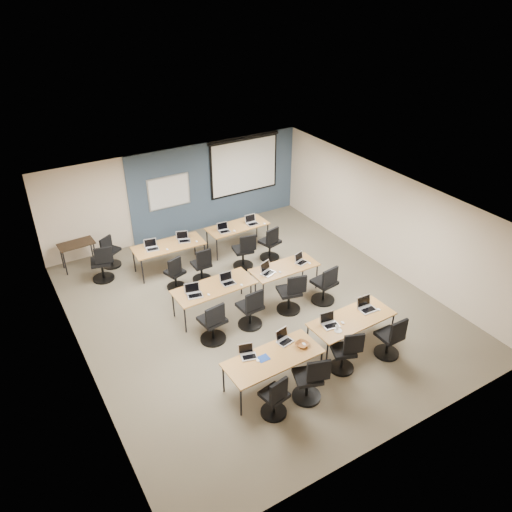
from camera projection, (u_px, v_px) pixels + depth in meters
floor at (256, 308)px, 12.02m from camera, size 8.00×9.00×0.02m
ceiling at (256, 206)px, 10.65m from camera, size 8.00×9.00×0.02m
wall_back at (178, 192)px, 14.66m from camera, size 8.00×0.04×2.70m
wall_front at (399, 384)px, 8.01m from camera, size 8.00×0.04×2.70m
wall_left at (77, 315)px, 9.58m from camera, size 0.04×9.00×2.70m
wall_right at (387, 220)px, 13.09m from camera, size 0.04×9.00×2.70m
blue_accent_panel at (216, 184)px, 15.19m from camera, size 5.50×0.04×2.70m
whiteboard at (169, 192)px, 14.43m from camera, size 1.28×0.03×0.98m
projector_screen at (244, 162)px, 15.29m from camera, size 2.40×0.10×1.82m
training_table_front_left at (273, 359)px, 9.48m from camera, size 1.92×0.80×0.73m
training_table_front_right at (352, 320)px, 10.51m from camera, size 1.89×0.79×0.73m
training_table_mid_left at (214, 288)px, 11.54m from camera, size 1.93×0.80×0.73m
training_table_mid_right at (284, 269)px, 12.27m from camera, size 1.70×0.71×0.73m
training_table_back_left at (169, 246)px, 13.21m from camera, size 1.88×0.78×0.73m
training_table_back_right at (237, 227)px, 14.18m from camera, size 1.77×0.74×0.73m
laptop_0 at (248, 353)px, 9.46m from camera, size 0.30×0.25×0.23m
mouse_0 at (258, 360)px, 9.36m from camera, size 0.08×0.10×0.03m
task_chair_0 at (275, 399)px, 8.98m from camera, size 0.49×0.49×0.97m
laptop_1 at (284, 339)px, 9.83m from camera, size 0.31×0.26×0.24m
mouse_1 at (304, 344)px, 9.76m from camera, size 0.09×0.12×0.04m
task_chair_1 at (310, 382)px, 9.31m from camera, size 0.58×0.56×1.03m
laptop_2 at (329, 322)px, 10.27m from camera, size 0.33×0.28×0.25m
mouse_2 at (343, 323)px, 10.34m from camera, size 0.09×0.11×0.04m
task_chair_2 at (345, 355)px, 9.99m from camera, size 0.53×0.51×0.99m
laptop_3 at (366, 306)px, 10.74m from camera, size 0.36×0.31×0.27m
mouse_3 at (379, 310)px, 10.73m from camera, size 0.06×0.10×0.03m
task_chair_3 at (391, 340)px, 10.36m from camera, size 0.53×0.53×1.01m
laptop_4 at (194, 292)px, 11.19m from camera, size 0.35×0.29×0.26m
mouse_4 at (209, 295)px, 11.21m from camera, size 0.08×0.11×0.03m
task_chair_4 at (213, 325)px, 10.75m from camera, size 0.58×0.58×1.05m
laptop_5 at (228, 281)px, 11.62m from camera, size 0.32×0.27×0.24m
mouse_5 at (242, 285)px, 11.55m from camera, size 0.07×0.10×0.03m
task_chair_5 at (251, 311)px, 11.20m from camera, size 0.56×0.56×1.03m
laptop_6 at (267, 270)px, 11.99m from camera, size 0.34×0.29×0.26m
mouse_6 at (280, 272)px, 12.03m from camera, size 0.08×0.10×0.03m
task_chair_6 at (291, 296)px, 11.70m from camera, size 0.57×0.57×1.04m
laptop_7 at (301, 260)px, 12.41m from camera, size 0.30×0.26×0.23m
mouse_7 at (310, 263)px, 12.38m from camera, size 0.08×0.11×0.04m
task_chair_7 at (325, 287)px, 12.01m from camera, size 0.58×0.58×1.05m
laptop_8 at (152, 247)px, 13.00m from camera, size 0.33×0.28×0.25m
mouse_8 at (167, 249)px, 12.98m from camera, size 0.08×0.11×0.03m
task_chair_8 at (175, 275)px, 12.54m from camera, size 0.48×0.47×0.96m
laptop_9 at (184, 239)px, 13.37m from camera, size 0.32×0.28×0.25m
mouse_9 at (197, 241)px, 13.34m from camera, size 0.07×0.10×0.03m
task_chair_9 at (202, 267)px, 12.84m from camera, size 0.50×0.50×0.98m
laptop_10 at (224, 229)px, 13.84m from camera, size 0.31×0.27×0.24m
mouse_10 at (234, 231)px, 13.86m from camera, size 0.09×0.12×0.04m
task_chair_10 at (244, 253)px, 13.41m from camera, size 0.55×0.55×1.03m
laptop_11 at (252, 222)px, 14.24m from camera, size 0.33×0.28×0.25m
mouse_11 at (264, 224)px, 14.25m from camera, size 0.07×0.10×0.03m
task_chair_11 at (270, 246)px, 13.79m from camera, size 0.55×0.55×1.03m
blue_mousepad at (263, 358)px, 9.43m from camera, size 0.23×0.19×0.01m
snack_bowl at (302, 344)px, 9.72m from camera, size 0.37×0.37×0.07m
snack_plate at (338, 331)px, 10.13m from camera, size 0.21×0.21×0.01m
coffee_cup at (337, 327)px, 10.15m from camera, size 0.07×0.07×0.07m
utility_table at (77, 246)px, 13.28m from camera, size 0.92×0.51×0.75m
spare_chair_a at (110, 254)px, 13.45m from camera, size 0.56×0.50×0.98m
spare_chair_b at (103, 266)px, 12.86m from camera, size 0.56×0.56×1.03m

